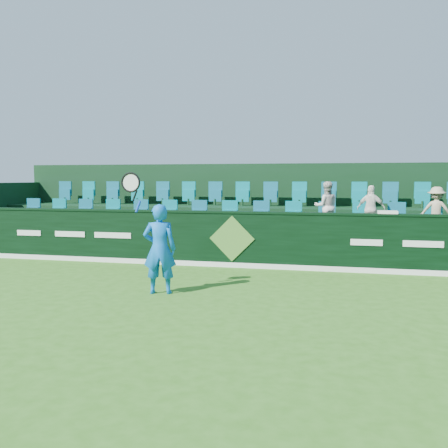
% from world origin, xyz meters
% --- Properties ---
extents(ground, '(60.00, 60.00, 0.00)m').
position_xyz_m(ground, '(0.00, 0.00, 0.00)').
color(ground, '#2F6818').
rests_on(ground, ground).
extents(sponsor_hoarding, '(16.00, 0.25, 1.35)m').
position_xyz_m(sponsor_hoarding, '(0.00, 4.00, 0.67)').
color(sponsor_hoarding, black).
rests_on(sponsor_hoarding, ground).
extents(stand_tier_front, '(16.00, 2.00, 0.80)m').
position_xyz_m(stand_tier_front, '(0.00, 5.10, 0.40)').
color(stand_tier_front, black).
rests_on(stand_tier_front, ground).
extents(stand_tier_back, '(16.00, 1.80, 1.30)m').
position_xyz_m(stand_tier_back, '(0.00, 7.00, 0.65)').
color(stand_tier_back, black).
rests_on(stand_tier_back, ground).
extents(stand_rear, '(16.00, 4.10, 2.60)m').
position_xyz_m(stand_rear, '(0.00, 7.44, 1.22)').
color(stand_rear, black).
rests_on(stand_rear, ground).
extents(seat_row_front, '(13.50, 0.50, 0.60)m').
position_xyz_m(seat_row_front, '(0.00, 5.50, 1.10)').
color(seat_row_front, '#11617A').
rests_on(seat_row_front, stand_tier_front).
extents(seat_row_back, '(13.50, 0.50, 0.60)m').
position_xyz_m(seat_row_back, '(0.00, 7.30, 1.60)').
color(seat_row_back, '#11617A').
rests_on(seat_row_back, stand_tier_back).
extents(tennis_player, '(1.10, 0.53, 2.31)m').
position_xyz_m(tennis_player, '(-0.74, 0.95, 0.85)').
color(tennis_player, blue).
rests_on(tennis_player, ground).
extents(spectator_left, '(0.70, 0.59, 1.26)m').
position_xyz_m(spectator_left, '(2.16, 5.12, 1.43)').
color(spectator_left, beige).
rests_on(spectator_left, stand_tier_front).
extents(spectator_middle, '(0.73, 0.44, 1.17)m').
position_xyz_m(spectator_middle, '(3.25, 5.12, 1.38)').
color(spectator_middle, white).
rests_on(spectator_middle, stand_tier_front).
extents(spectator_right, '(0.80, 0.55, 1.14)m').
position_xyz_m(spectator_right, '(4.76, 5.12, 1.37)').
color(spectator_right, tan).
rests_on(spectator_right, stand_tier_front).
extents(towel, '(0.43, 0.28, 0.06)m').
position_xyz_m(towel, '(3.54, 4.00, 1.38)').
color(towel, white).
rests_on(towel, sponsor_hoarding).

